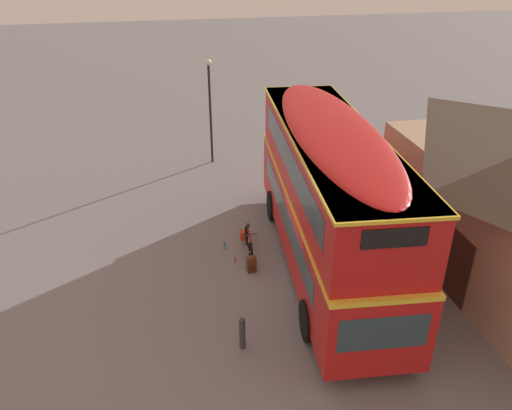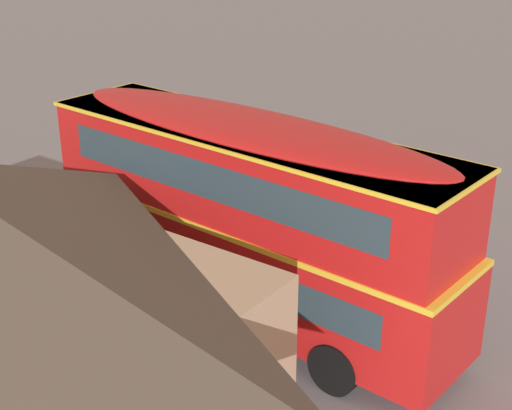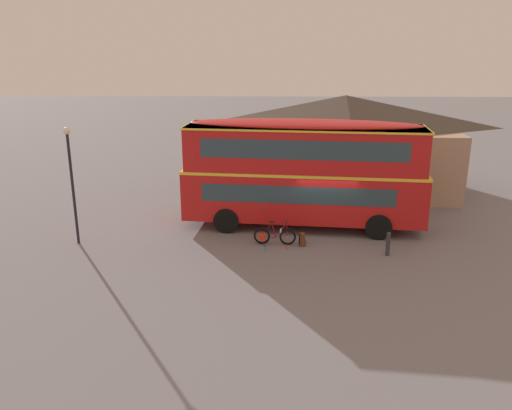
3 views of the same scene
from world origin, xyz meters
name	(u,v)px [view 2 (image 2 of 3)]	position (x,y,z in m)	size (l,w,h in m)	color
ground_plane	(235,290)	(0.00, 0.00, 0.00)	(120.00, 120.00, 0.00)	slate
double_decker_bus	(248,211)	(-0.90, 0.69, 2.64)	(10.64, 3.53, 4.79)	black
touring_bicycle	(342,277)	(-2.21, -1.52, 0.37)	(1.74, 0.46, 0.99)	black
backpack_on_ground	(304,265)	(-1.03, -1.65, 0.30)	(0.28, 0.31, 0.58)	#592D19
water_bottle_red_squeeze	(332,272)	(-1.64, -2.06, 0.10)	(0.06, 0.06, 0.21)	#D84C33
water_bottle_blue_sports	(366,278)	(-2.53, -2.26, 0.11)	(0.08, 0.08, 0.23)	#338CBF
kerb_bollard	(224,218)	(2.23, -2.56, 0.50)	(0.16, 0.16, 0.97)	#333338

